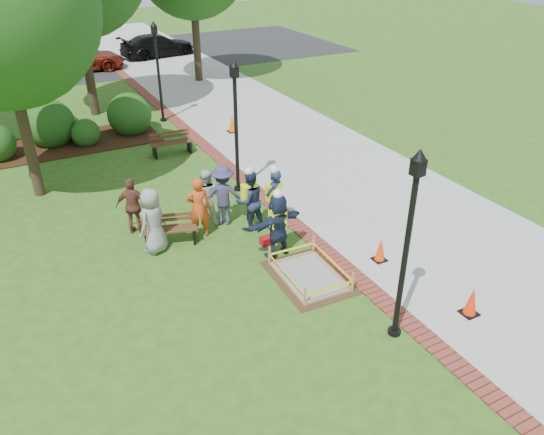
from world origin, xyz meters
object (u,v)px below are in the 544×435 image
cone_front (472,302)px  hivis_worker_b (274,197)px  bench_near (170,235)px  hivis_worker_a (278,223)px  wet_concrete_pad (310,270)px  lamp_near (408,235)px  hivis_worker_c (250,199)px

cone_front → hivis_worker_b: (-2.02, 5.57, 0.61)m
bench_near → hivis_worker_a: size_ratio=0.81×
wet_concrete_pad → cone_front: (2.44, -2.92, 0.12)m
lamp_near → bench_near: bearing=117.7°
cone_front → lamp_near: (-1.91, 0.29, 2.13)m
hivis_worker_a → hivis_worker_b: 1.47m
cone_front → hivis_worker_b: hivis_worker_b is taller
hivis_worker_b → hivis_worker_c: size_ratio=1.00×
bench_near → hivis_worker_b: size_ratio=0.80×
bench_near → hivis_worker_a: (2.33, -1.90, 0.70)m
cone_front → bench_near: bearing=129.0°
wet_concrete_pad → bench_near: size_ratio=1.52×
lamp_near → hivis_worker_c: (-0.76, 5.53, -1.52)m
lamp_near → hivis_worker_c: size_ratio=2.20×
bench_near → hivis_worker_c: hivis_worker_c is taller
cone_front → lamp_near: 2.87m
lamp_near → hivis_worker_c: 5.79m
wet_concrete_pad → hivis_worker_c: hivis_worker_c is taller
cone_front → hivis_worker_c: 6.44m
lamp_near → hivis_worker_b: size_ratio=2.19×
lamp_near → hivis_worker_b: 5.49m
lamp_near → hivis_worker_b: bearing=91.3°
hivis_worker_a → hivis_worker_b: size_ratio=0.99×
wet_concrete_pad → hivis_worker_b: hivis_worker_b is taller
hivis_worker_c → cone_front: bearing=-65.4°
bench_near → hivis_worker_c: (2.30, -0.30, 0.70)m
cone_front → hivis_worker_b: bearing=110.0°
hivis_worker_b → hivis_worker_c: 0.69m
cone_front → hivis_worker_c: (-2.67, 5.83, 0.60)m
hivis_worker_c → wet_concrete_pad: bearing=-85.6°
wet_concrete_pad → hivis_worker_c: (-0.22, 2.91, 0.72)m
bench_near → hivis_worker_c: size_ratio=0.80×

